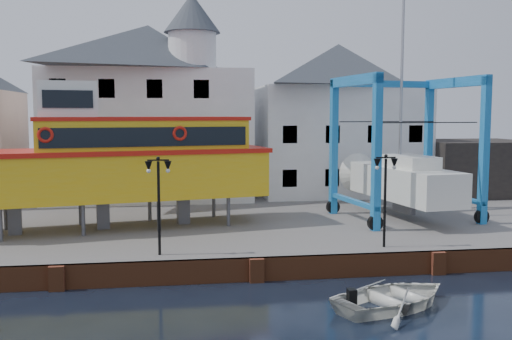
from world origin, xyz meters
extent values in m
plane|color=black|center=(0.00, 0.00, 0.00)|extent=(140.00, 140.00, 0.00)
cube|color=#615C58|center=(0.00, 11.00, 0.50)|extent=(44.00, 22.00, 1.00)
cube|color=brown|center=(0.00, 0.12, 0.50)|extent=(44.00, 0.25, 1.00)
cube|color=brown|center=(-8.00, -0.05, 0.50)|extent=(0.60, 0.36, 1.00)
cube|color=brown|center=(0.00, -0.05, 0.50)|extent=(0.60, 0.36, 1.00)
cube|color=brown|center=(8.00, -0.05, 0.50)|extent=(0.60, 0.36, 1.00)
cube|color=silver|center=(-5.00, 18.50, 5.50)|extent=(14.00, 8.00, 9.00)
pyramid|color=#343B41|center=(-5.00, 18.50, 11.60)|extent=(14.00, 8.00, 3.20)
cube|color=black|center=(-10.50, 14.54, 2.60)|extent=(1.00, 0.08, 1.20)
cube|color=black|center=(-7.50, 14.54, 2.60)|extent=(1.00, 0.08, 1.20)
cube|color=black|center=(-4.50, 14.54, 2.60)|extent=(1.00, 0.08, 1.20)
cube|color=black|center=(-1.50, 14.54, 2.60)|extent=(1.00, 0.08, 1.20)
cube|color=black|center=(-10.50, 14.54, 5.60)|extent=(1.00, 0.08, 1.20)
cube|color=black|center=(-7.50, 14.54, 5.60)|extent=(1.00, 0.08, 1.20)
cube|color=black|center=(-4.50, 14.54, 5.60)|extent=(1.00, 0.08, 1.20)
cube|color=black|center=(-1.50, 14.54, 5.60)|extent=(1.00, 0.08, 1.20)
cube|color=black|center=(-10.50, 14.54, 8.60)|extent=(1.00, 0.08, 1.20)
cube|color=black|center=(-7.50, 14.54, 8.60)|extent=(1.00, 0.08, 1.20)
cube|color=black|center=(-4.50, 14.54, 8.60)|extent=(1.00, 0.08, 1.20)
cube|color=black|center=(-1.50, 14.54, 8.60)|extent=(1.00, 0.08, 1.20)
cylinder|color=silver|center=(-2.00, 16.10, 11.20)|extent=(3.20, 3.20, 2.40)
cone|color=#343B41|center=(-2.00, 16.10, 13.70)|extent=(3.80, 3.80, 2.60)
cube|color=silver|center=(9.00, 19.00, 5.00)|extent=(12.00, 8.00, 8.00)
pyramid|color=#343B41|center=(9.00, 19.00, 10.60)|extent=(12.00, 8.00, 3.20)
cube|color=black|center=(4.50, 15.04, 2.60)|extent=(1.00, 0.08, 1.20)
cube|color=black|center=(7.50, 15.04, 2.60)|extent=(1.00, 0.08, 1.20)
cube|color=black|center=(10.50, 15.04, 2.60)|extent=(1.00, 0.08, 1.20)
cube|color=black|center=(13.50, 15.04, 2.60)|extent=(1.00, 0.08, 1.20)
cube|color=black|center=(4.50, 15.04, 5.60)|extent=(1.00, 0.08, 1.20)
cube|color=black|center=(7.50, 15.04, 5.60)|extent=(1.00, 0.08, 1.20)
cube|color=black|center=(10.50, 15.04, 5.60)|extent=(1.00, 0.08, 1.20)
cube|color=black|center=(13.50, 15.04, 5.60)|extent=(1.00, 0.08, 1.20)
cube|color=black|center=(19.00, 17.00, 3.00)|extent=(8.00, 7.00, 4.00)
cylinder|color=black|center=(-4.00, 1.20, 3.00)|extent=(0.12, 0.12, 4.00)
cube|color=black|center=(-4.00, 1.20, 5.05)|extent=(0.90, 0.06, 0.06)
sphere|color=black|center=(-4.00, 1.20, 5.12)|extent=(0.16, 0.16, 0.16)
cone|color=black|center=(-4.40, 1.20, 4.78)|extent=(0.32, 0.32, 0.45)
sphere|color=white|center=(-4.40, 1.20, 4.60)|extent=(0.18, 0.18, 0.18)
cone|color=black|center=(-3.60, 1.20, 4.78)|extent=(0.32, 0.32, 0.45)
sphere|color=white|center=(-3.60, 1.20, 4.60)|extent=(0.18, 0.18, 0.18)
cylinder|color=black|center=(6.00, 1.20, 3.00)|extent=(0.12, 0.12, 4.00)
cube|color=black|center=(6.00, 1.20, 5.05)|extent=(0.90, 0.06, 0.06)
sphere|color=black|center=(6.00, 1.20, 5.12)|extent=(0.16, 0.16, 0.16)
cone|color=black|center=(5.60, 1.20, 4.78)|extent=(0.32, 0.32, 0.45)
sphere|color=white|center=(5.60, 1.20, 4.60)|extent=(0.18, 0.18, 0.18)
cone|color=black|center=(6.40, 1.20, 4.78)|extent=(0.32, 0.32, 0.45)
sphere|color=white|center=(6.40, 1.20, 4.60)|extent=(0.18, 0.18, 0.18)
cylinder|color=#59595E|center=(-11.46, 4.88, 1.80)|extent=(0.23, 0.23, 1.60)
cylinder|color=#59595E|center=(-12.04, 7.80, 1.80)|extent=(0.23, 0.23, 1.60)
cylinder|color=#59595E|center=(-7.80, 5.60, 1.80)|extent=(0.23, 0.23, 1.60)
cylinder|color=#59595E|center=(-8.38, 8.52, 1.80)|extent=(0.23, 0.23, 1.60)
cylinder|color=#59595E|center=(-4.15, 6.32, 1.80)|extent=(0.23, 0.23, 1.60)
cylinder|color=#59595E|center=(-4.72, 9.24, 1.80)|extent=(0.23, 0.23, 1.60)
cylinder|color=#59595E|center=(-0.49, 7.04, 1.80)|extent=(0.23, 0.23, 1.60)
cylinder|color=#59595E|center=(-1.07, 9.96, 1.80)|extent=(0.23, 0.23, 1.60)
cube|color=#59595E|center=(-11.22, 6.44, 1.80)|extent=(0.73, 0.65, 1.60)
cube|color=#59595E|center=(-7.05, 7.27, 1.80)|extent=(0.73, 0.65, 1.60)
cube|color=#59595E|center=(-2.87, 8.09, 1.80)|extent=(0.73, 0.65, 1.60)
cube|color=gold|center=(-6.00, 7.47, 3.77)|extent=(15.41, 6.85, 2.34)
cube|color=red|center=(-6.00, 7.47, 5.05)|extent=(15.75, 7.08, 0.23)
cube|color=gold|center=(-4.96, 7.68, 5.79)|extent=(11.15, 5.61, 1.70)
cube|color=black|center=(-4.60, 5.87, 5.84)|extent=(10.04, 2.04, 0.96)
cube|color=black|center=(-5.31, 9.48, 5.84)|extent=(10.04, 2.04, 0.96)
cube|color=red|center=(-4.96, 7.68, 6.74)|extent=(11.38, 5.76, 0.19)
cube|color=white|center=(-8.61, 6.96, 7.61)|extent=(3.25, 3.25, 1.94)
cube|color=black|center=(-8.34, 5.57, 7.70)|extent=(2.29, 0.51, 0.85)
torus|color=red|center=(-9.29, 4.90, 6.00)|extent=(0.76, 0.29, 0.75)
torus|color=red|center=(-3.02, 6.13, 6.00)|extent=(0.76, 0.29, 0.75)
cube|color=#1665A0|center=(6.87, 4.73, 5.00)|extent=(0.45, 0.45, 8.00)
cylinder|color=black|center=(6.87, 4.73, 1.40)|extent=(0.83, 0.39, 0.80)
cube|color=#1665A0|center=(6.13, 9.99, 5.00)|extent=(0.45, 0.45, 8.00)
cylinder|color=black|center=(6.13, 9.99, 1.40)|extent=(0.83, 0.39, 0.80)
cube|color=#1665A0|center=(13.27, 5.63, 5.00)|extent=(0.45, 0.45, 8.00)
cylinder|color=black|center=(13.27, 5.63, 1.40)|extent=(0.83, 0.39, 0.80)
cube|color=#1665A0|center=(12.53, 10.89, 5.00)|extent=(0.45, 0.45, 8.00)
cylinder|color=black|center=(12.53, 10.89, 1.40)|extent=(0.83, 0.39, 0.80)
cube|color=#1665A0|center=(6.50, 7.36, 8.80)|extent=(1.19, 5.71, 0.56)
cube|color=#1665A0|center=(6.50, 7.36, 2.14)|extent=(1.07, 5.70, 0.24)
cube|color=#1665A0|center=(12.90, 8.26, 8.80)|extent=(1.19, 5.71, 0.56)
cube|color=#1665A0|center=(12.90, 8.26, 2.14)|extent=(1.07, 5.70, 0.24)
cube|color=#1665A0|center=(9.33, 10.44, 8.80)|extent=(6.84, 1.35, 0.40)
cube|color=white|center=(9.70, 7.81, 3.06)|extent=(3.79, 8.85, 1.83)
cone|color=white|center=(8.99, 12.85, 3.06)|extent=(2.86, 2.18, 2.63)
cube|color=#59595E|center=(9.70, 7.81, 1.74)|extent=(0.56, 2.07, 0.80)
cube|color=white|center=(9.78, 7.25, 4.31)|extent=(2.29, 3.65, 0.69)
cylinder|color=#99999E|center=(9.62, 8.38, 10.26)|extent=(0.18, 0.18, 12.57)
cube|color=black|center=(9.99, 5.78, 6.53)|extent=(6.21, 0.99, 0.05)
cube|color=black|center=(9.41, 9.85, 6.53)|extent=(6.21, 0.99, 0.05)
imported|color=white|center=(4.49, -3.84, 0.00)|extent=(5.82, 5.07, 1.01)
camera|label=1|loc=(-3.37, -22.97, 6.97)|focal=40.00mm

